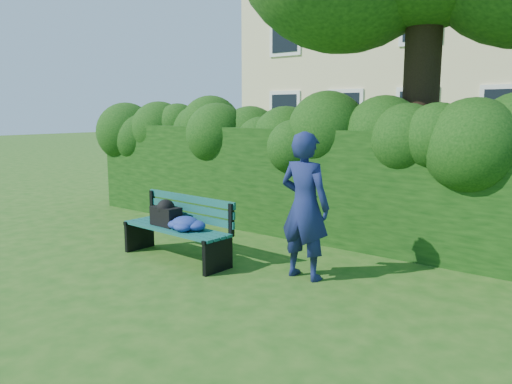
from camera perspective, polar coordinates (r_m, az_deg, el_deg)
The scene contains 4 objects.
ground at distance 6.84m, azimuth -3.13°, elevation -8.53°, with size 80.00×80.00×0.00m, color #1F5314.
hedge at distance 8.38m, azimuth 6.74°, elevation 1.04°, with size 10.00×1.00×1.80m.
park_bench at distance 7.12m, azimuth -8.91°, elevation -3.69°, with size 1.81×0.65×0.89m.
man_reading at distance 6.21m, azimuth 5.59°, elevation -1.60°, with size 0.67×0.44×1.84m, color navy.
Camera 1 is at (4.28, -4.90, 2.08)m, focal length 35.00 mm.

